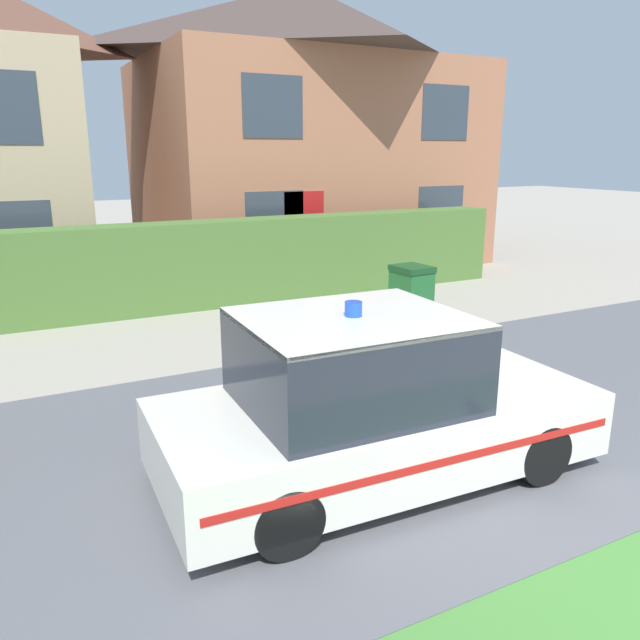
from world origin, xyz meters
name	(u,v)px	position (x,y,z in m)	size (l,w,h in m)	color
road_strip	(412,418)	(0.00, 3.71, 0.01)	(28.00, 5.32, 0.01)	#5B5B60
garden_hedge	(174,267)	(-1.04, 10.07, 0.84)	(14.74, 0.79, 1.67)	#4C7233
police_car	(369,404)	(-1.14, 2.85, 0.73)	(4.12, 1.96, 1.70)	black
house_right	(304,125)	(3.89, 14.43, 3.66)	(8.82, 6.72, 7.19)	#A86B4C
wheelie_bin	(411,294)	(2.48, 7.23, 0.51)	(0.62, 0.71, 1.01)	#23662D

